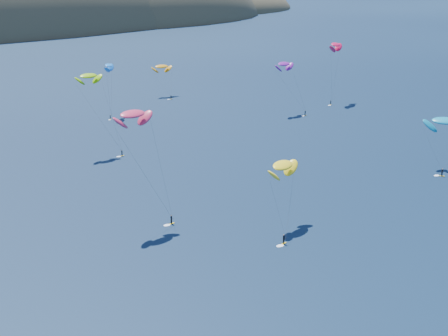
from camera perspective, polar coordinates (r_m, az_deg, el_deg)
name	(u,v)px	position (r m, az deg, el deg)	size (l,w,h in m)	color
kitesurfer_2	(283,165)	(142.27, 5.39, 0.24)	(13.36, 13.76, 16.88)	gold
kitesurfer_3	(88,76)	(197.40, -12.29, 8.23)	(10.49, 12.10, 26.64)	gold
kitesurfer_4	(109,65)	(243.65, -10.50, 9.20)	(7.85, 9.91, 21.82)	gold
kitesurfer_5	(445,121)	(191.71, 19.56, 4.08)	(13.36, 12.76, 17.10)	gold
kitesurfer_6	(284,64)	(246.50, 5.52, 9.45)	(9.80, 12.54, 21.82)	gold
kitesurfer_8	(336,45)	(269.04, 10.17, 11.05)	(12.47, 10.14, 26.70)	gold
kitesurfer_9	(133,114)	(140.65, -8.36, 4.89)	(11.56, 9.51, 28.52)	gold
kitesurfer_11	(162,66)	(279.32, -5.73, 9.23)	(9.53, 12.58, 15.36)	gold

